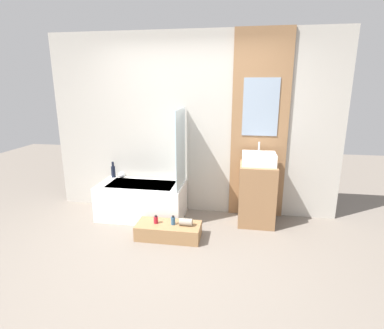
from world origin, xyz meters
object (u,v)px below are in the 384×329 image
at_px(vase_tall_dark, 113,171).
at_px(bottle_soap_primary, 156,220).
at_px(bathtub, 142,200).
at_px(bottle_soap_secondary, 173,221).
at_px(wooden_step_bench, 169,231).
at_px(sink, 259,159).
at_px(vase_round_light, 122,175).

distance_m(vase_tall_dark, bottle_soap_primary, 1.27).
bearing_deg(bathtub, bottle_soap_secondary, -44.01).
distance_m(wooden_step_bench, bottle_soap_primary, 0.21).
xyz_separation_m(bathtub, bottle_soap_secondary, (0.59, -0.57, -0.01)).
relative_size(bathtub, wooden_step_bench, 1.52).
height_order(sink, bottle_soap_secondary, sink).
bearing_deg(bottle_soap_secondary, bathtub, 135.99).
bearing_deg(bottle_soap_secondary, wooden_step_bench, 180.00).
xyz_separation_m(wooden_step_bench, vase_tall_dark, (-1.06, 0.82, 0.50)).
distance_m(sink, vase_round_light, 2.06).
distance_m(bathtub, wooden_step_bench, 0.80).
bearing_deg(wooden_step_bench, sink, 29.81).
xyz_separation_m(bottle_soap_primary, bottle_soap_secondary, (0.22, 0.00, 0.01)).
bearing_deg(vase_round_light, bottle_soap_secondary, -39.38).
height_order(vase_round_light, bottle_soap_primary, vase_round_light).
height_order(bathtub, sink, sink).
height_order(wooden_step_bench, vase_round_light, vase_round_light).
bearing_deg(bottle_soap_primary, vase_tall_dark, 137.66).
bearing_deg(vase_tall_dark, bottle_soap_secondary, -36.18).
bearing_deg(vase_tall_dark, wooden_step_bench, -37.71).
height_order(vase_tall_dark, bottle_soap_primary, vase_tall_dark).
relative_size(bottle_soap_primary, bottle_soap_secondary, 0.90).
bearing_deg(bathtub, bottle_soap_primary, -57.03).
bearing_deg(vase_round_light, bottle_soap_primary, -46.70).
distance_m(sink, bottle_soap_primary, 1.57).
bearing_deg(vase_tall_dark, sink, -5.00).
relative_size(vase_tall_dark, bottle_soap_secondary, 2.09).
bearing_deg(vase_tall_dark, vase_round_light, -7.32).
bearing_deg(vase_tall_dark, bottle_soap_primary, -42.34).
bearing_deg(vase_round_light, wooden_step_bench, -41.18).
distance_m(wooden_step_bench, sink, 1.51).
bearing_deg(bottle_soap_primary, bathtub, 122.97).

